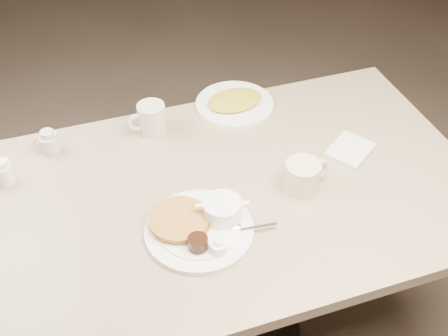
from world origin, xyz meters
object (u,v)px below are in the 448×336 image
object	(u,v)px
coffee_mug_near	(303,175)
diner_table	(226,229)
main_plate	(201,224)
coffee_mug_far	(151,119)
creamer_left	(3,172)
hash_plate	(235,103)
creamer_right	(49,143)

from	to	relation	value
coffee_mug_near	diner_table	bearing A→B (deg)	164.53
main_plate	coffee_mug_near	xyz separation A→B (m)	(0.33, 0.06, 0.02)
coffee_mug_far	creamer_left	bearing A→B (deg)	-168.18
main_plate	hash_plate	bearing A→B (deg)	61.39
diner_table	main_plate	distance (m)	0.25
diner_table	creamer_left	world-z (taller)	creamer_left
diner_table	coffee_mug_near	world-z (taller)	coffee_mug_near
diner_table	hash_plate	xyz separation A→B (m)	(0.16, 0.38, 0.18)
diner_table	hash_plate	size ratio (longest dim) A/B	4.99
diner_table	creamer_left	bearing A→B (deg)	158.04
coffee_mug_far	creamer_right	world-z (taller)	coffee_mug_far
coffee_mug_far	main_plate	bearing A→B (deg)	-86.74
coffee_mug_far	hash_plate	bearing A→B (deg)	8.01
diner_table	creamer_right	bearing A→B (deg)	143.79
coffee_mug_near	hash_plate	distance (m)	0.45
coffee_mug_near	main_plate	bearing A→B (deg)	-169.29
coffee_mug_near	creamer_left	world-z (taller)	coffee_mug_near
diner_table	creamer_left	xyz separation A→B (m)	(-0.61, 0.24, 0.21)
creamer_left	coffee_mug_far	bearing A→B (deg)	11.82
diner_table	coffee_mug_far	xyz separation A→B (m)	(-0.14, 0.34, 0.22)
diner_table	main_plate	bearing A→B (deg)	-133.12
main_plate	creamer_right	distance (m)	0.58
creamer_right	hash_plate	world-z (taller)	creamer_right
creamer_right	hash_plate	distance (m)	0.63
main_plate	coffee_mug_near	bearing A→B (deg)	10.71
diner_table	coffee_mug_near	size ratio (longest dim) A/B	9.76
main_plate	coffee_mug_far	xyz separation A→B (m)	(-0.03, 0.46, 0.03)
coffee_mug_far	creamer_right	size ratio (longest dim) A/B	1.59
diner_table	coffee_mug_far	distance (m)	0.43
coffee_mug_near	creamer_right	bearing A→B (deg)	149.52
diner_table	hash_plate	world-z (taller)	hash_plate
coffee_mug_near	creamer_left	distance (m)	0.87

